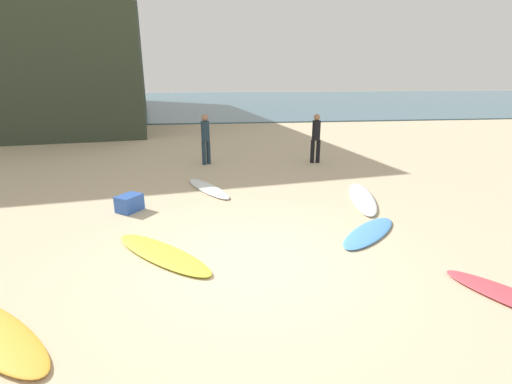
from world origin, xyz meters
TOP-DOWN VIEW (x-y plane):
  - ground_plane at (0.00, 0.00)m, footprint 120.00×120.00m
  - ocean_water at (0.00, 37.82)m, footprint 120.00×40.00m
  - surfboard_0 at (-1.50, 0.42)m, footprint 2.05×2.12m
  - surfboard_1 at (3.06, 2.84)m, footprint 1.19×2.61m
  - surfboard_3 at (2.38, 0.84)m, footprint 1.77×1.73m
  - surfboard_5 at (-0.72, 4.14)m, footprint 1.41×2.18m
  - beachgoer_near at (-4.15, 14.95)m, footprint 0.40×0.40m
  - beachgoer_mid at (3.00, 6.87)m, footprint 0.34×0.29m
  - beachgoer_far at (-0.76, 7.10)m, footprint 0.39×0.39m
  - beach_cooler at (-2.48, 2.74)m, footprint 0.63×0.66m

SIDE VIEW (x-z plane):
  - ground_plane at x=0.00m, z-range 0.00..0.00m
  - surfboard_3 at x=2.38m, z-range 0.00..0.06m
  - surfboard_5 at x=-0.72m, z-range 0.00..0.08m
  - ocean_water at x=0.00m, z-range 0.00..0.08m
  - surfboard_0 at x=-1.50m, z-range 0.00..0.08m
  - surfboard_1 at x=3.06m, z-range 0.00..0.09m
  - beach_cooler at x=-2.48m, z-range 0.00..0.37m
  - beachgoer_mid at x=3.00m, z-range 0.09..1.76m
  - beachgoer_far at x=-0.76m, z-range 0.09..1.78m
  - beachgoer_near at x=-4.15m, z-range 0.10..1.85m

